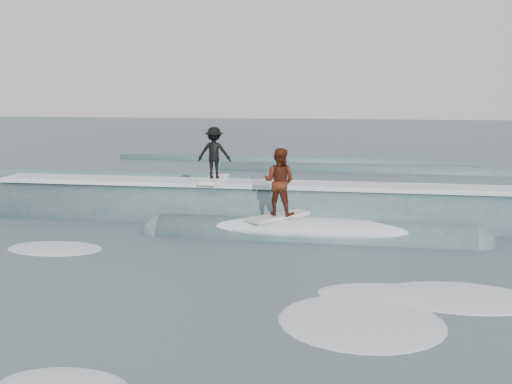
# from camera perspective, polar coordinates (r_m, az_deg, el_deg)

# --- Properties ---
(ground) EXTENTS (160.00, 160.00, 0.00)m
(ground) POSITION_cam_1_polar(r_m,az_deg,el_deg) (13.24, -3.57, -8.36)
(ground) COLOR #384951
(ground) RESTS_ON ground
(breaking_wave) EXTENTS (20.76, 3.97, 2.38)m
(breaking_wave) POSITION_cam_1_polar(r_m,az_deg,el_deg) (18.52, 1.15, -2.90)
(breaking_wave) COLOR #355859
(breaking_wave) RESTS_ON ground
(surfer_black) EXTENTS (1.13, 2.01, 1.78)m
(surfer_black) POSITION_cam_1_polar(r_m,az_deg,el_deg) (18.83, -4.20, 3.72)
(surfer_black) COLOR white
(surfer_black) RESTS_ON ground
(surfer_red) EXTENTS (1.72, 1.87, 2.03)m
(surfer_red) POSITION_cam_1_polar(r_m,az_deg,el_deg) (16.32, 2.34, 0.77)
(surfer_red) COLOR silver
(surfer_red) RESTS_ON ground
(whitewater) EXTENTS (14.81, 8.27, 0.10)m
(whitewater) POSITION_cam_1_polar(r_m,az_deg,el_deg) (12.03, 1.24, -10.24)
(whitewater) COLOR white
(whitewater) RESTS_ON ground
(far_swells) EXTENTS (41.64, 8.65, 0.80)m
(far_swells) POSITION_cam_1_polar(r_m,az_deg,el_deg) (30.47, 1.43, 2.09)
(far_swells) COLOR #355859
(far_swells) RESTS_ON ground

